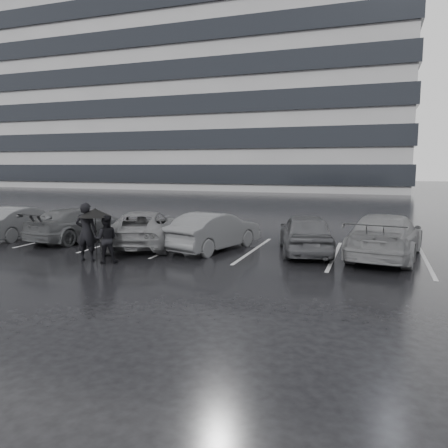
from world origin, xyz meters
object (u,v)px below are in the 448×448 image
at_px(car_west_b, 144,229).
at_px(pedestrian_right, 106,239).
at_px(car_west_a, 214,231).
at_px(car_west_d, 22,222).
at_px(pedestrian_left, 86,232).
at_px(car_main, 305,233).
at_px(car_east, 385,236).
at_px(car_west_c, 79,224).

xyz_separation_m(car_west_b, pedestrian_right, (0.30, -2.87, 0.08)).
bearing_deg(car_west_a, car_west_d, 16.94).
bearing_deg(car_west_a, pedestrian_left, 59.94).
bearing_deg(car_main, car_east, 167.30).
distance_m(car_west_b, car_west_d, 5.78).
bearing_deg(pedestrian_left, car_west_a, -150.27).
height_order(car_west_a, car_east, car_east).
height_order(car_west_a, car_west_d, car_west_a).
bearing_deg(car_east, pedestrian_left, 30.05).
xyz_separation_m(car_west_a, pedestrian_left, (-3.15, -3.02, 0.25)).
xyz_separation_m(car_main, car_west_a, (-3.16, -0.44, -0.02)).
distance_m(car_main, pedestrian_left, 7.20).
bearing_deg(car_west_d, pedestrian_right, 155.39).
height_order(car_main, car_west_b, car_main).
bearing_deg(car_west_a, car_west_c, 15.09).
distance_m(car_west_a, car_east, 5.74).
bearing_deg(car_west_a, car_west_b, 20.14).
relative_size(car_east, pedestrian_right, 3.37).
relative_size(car_west_a, car_east, 0.82).
bearing_deg(pedestrian_left, car_west_d, -42.53).
relative_size(car_main, car_west_c, 0.91).
distance_m(car_west_d, pedestrian_left, 6.09).
bearing_deg(pedestrian_left, car_west_b, -112.76).
distance_m(car_west_b, pedestrian_left, 2.87).
distance_m(car_west_a, pedestrian_right, 3.89).
height_order(car_east, pedestrian_left, pedestrian_left).
bearing_deg(car_west_c, car_west_a, -172.20).
relative_size(pedestrian_left, pedestrian_right, 1.25).
height_order(car_main, car_west_d, car_main).
xyz_separation_m(car_west_a, car_east, (5.72, 0.51, 0.05)).
height_order(car_west_b, pedestrian_right, pedestrian_right).
relative_size(car_main, car_east, 0.81).
bearing_deg(car_west_a, car_main, -155.90).
xyz_separation_m(car_east, pedestrian_left, (-8.87, -3.53, 0.20)).
bearing_deg(car_east, car_main, 9.84).
xyz_separation_m(car_west_c, car_east, (11.55, 0.40, 0.07)).
height_order(car_main, pedestrian_right, pedestrian_right).
relative_size(car_main, pedestrian_right, 2.74).
bearing_deg(car_west_c, pedestrian_left, 139.56).
relative_size(car_west_a, car_west_b, 0.86).
bearing_deg(car_west_c, car_west_b, -176.58).
xyz_separation_m(car_main, pedestrian_left, (-6.31, -3.46, 0.23)).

